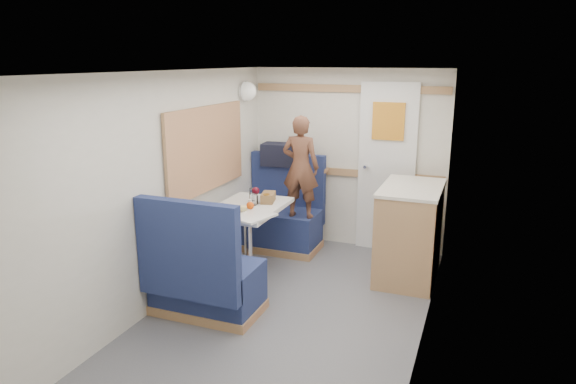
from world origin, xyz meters
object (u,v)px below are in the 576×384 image
at_px(bench_near, 204,281).
at_px(tray, 253,216).
at_px(duffel_bag, 285,155).
at_px(tumbler_mid, 253,194).
at_px(salt_grinder, 250,204).
at_px(beer_glass, 266,199).
at_px(bench_far, 281,222).
at_px(galley_counter, 409,232).
at_px(person, 301,167).
at_px(tumbler_right, 253,199).
at_px(orange_fruit, 250,206).
at_px(dome_light, 247,91).
at_px(tumbler_left, 221,209).
at_px(dinette_table, 248,221).
at_px(wine_glass, 256,192).
at_px(cheese_block, 241,208).
at_px(bread_loaf, 268,197).
at_px(pepper_grinder, 256,200).

bearing_deg(bench_near, tray, 69.58).
xyz_separation_m(duffel_bag, tumbler_mid, (0.01, -0.91, -0.25)).
bearing_deg(salt_grinder, beer_glass, 67.87).
relative_size(bench_far, galley_counter, 1.14).
xyz_separation_m(person, tumbler_right, (-0.26, -0.64, -0.21)).
relative_size(galley_counter, orange_fruit, 12.93).
bearing_deg(person, beer_glass, 72.27).
bearing_deg(dome_light, bench_far, 2.12).
bearing_deg(bench_near, tumbler_left, 101.15).
relative_size(bench_far, beer_glass, 10.42).
bearing_deg(bench_near, dinette_table, 90.00).
bearing_deg(galley_counter, tumbler_left, -150.51).
bearing_deg(wine_glass, bench_far, 93.05).
height_order(dome_light, cheese_block, dome_light).
bearing_deg(tumbler_mid, bench_near, -87.80).
height_order(person, cheese_block, person).
bearing_deg(orange_fruit, tumbler_right, 107.39).
relative_size(person, bread_loaf, 4.94).
xyz_separation_m(galley_counter, tray, (-1.26, -0.86, 0.26)).
distance_m(bench_far, salt_grinder, 1.05).
height_order(beer_glass, bread_loaf, beer_glass).
xyz_separation_m(wine_glass, beer_glass, (0.10, 0.03, -0.07)).
bearing_deg(bread_loaf, cheese_block, -103.32).
bearing_deg(cheese_block, galley_counter, 27.64).
relative_size(tumbler_right, pepper_grinder, 1.32).
xyz_separation_m(cheese_block, beer_glass, (0.11, 0.33, 0.01)).
xyz_separation_m(galley_counter, bread_loaf, (-1.34, -0.34, 0.30)).
distance_m(bench_far, tumbler_right, 0.95).
bearing_deg(cheese_block, dome_light, 111.71).
relative_size(bench_far, tray, 2.87).
relative_size(tray, orange_fruit, 5.15).
bearing_deg(duffel_bag, galley_counter, -25.99).
height_order(dome_light, bread_loaf, dome_light).
bearing_deg(person, cheese_block, 71.20).
distance_m(wine_glass, beer_glass, 0.13).
bearing_deg(dinette_table, person, 66.65).
relative_size(dome_light, cheese_block, 1.87).
bearing_deg(wine_glass, duffel_bag, 95.11).
xyz_separation_m(bench_near, tumbler_mid, (-0.04, 1.08, 0.48)).
bearing_deg(galley_counter, wine_glass, -162.47).
bearing_deg(dinette_table, tray, -57.01).
height_order(wine_glass, tumbler_mid, wine_glass).
bearing_deg(bread_loaf, dinette_table, -121.45).
distance_m(tumbler_mid, salt_grinder, 0.30).
xyz_separation_m(bench_far, cheese_block, (0.03, -1.07, 0.46)).
distance_m(galley_counter, salt_grinder, 1.57).
height_order(bench_near, galley_counter, bench_near).
height_order(galley_counter, tumbler_right, galley_counter).
distance_m(dinette_table, bread_loaf, 0.31).
height_order(dinette_table, wine_glass, wine_glass).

